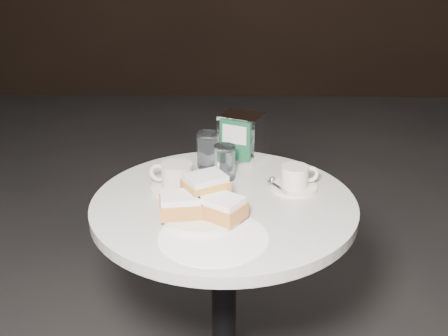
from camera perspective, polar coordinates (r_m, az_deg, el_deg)
cafe_table at (r=1.58m, az=-0.01°, el=-9.74°), size 0.70×0.70×0.74m
sugar_spill at (r=1.32m, az=-1.10°, el=-7.03°), size 0.29×0.29×0.00m
beignet_plate at (r=1.38m, az=-2.21°, el=-3.67°), size 0.24×0.24×0.10m
coffee_cup_left at (r=1.53m, az=-4.84°, el=-1.05°), size 0.18×0.18×0.08m
coffee_cup_right at (r=1.55m, az=7.21°, el=-1.12°), size 0.16×0.16×0.07m
water_glass_left at (r=1.67m, az=-1.65°, el=1.82°), size 0.07×0.07×0.11m
water_glass_right at (r=1.59m, az=0.05°, el=0.55°), size 0.06×0.06×0.10m
napkin_dispenser at (r=1.71m, az=1.80°, el=3.18°), size 0.15×0.14×0.14m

